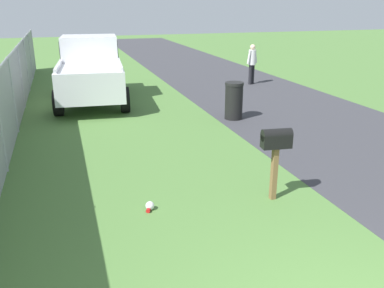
{
  "coord_description": "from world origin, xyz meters",
  "views": [
    {
      "loc": [
        -1.97,
        2.49,
        3.15
      ],
      "look_at": [
        4.35,
        0.48,
        0.84
      ],
      "focal_mm": 38.25,
      "sensor_mm": 36.0,
      "label": 1
    }
  ],
  "objects_px": {
    "pickup_truck": "(91,68)",
    "pedestrian": "(252,62)",
    "mailbox": "(276,144)",
    "trash_bin": "(234,101)"
  },
  "relations": [
    {
      "from": "pickup_truck",
      "to": "pedestrian",
      "type": "bearing_deg",
      "value": -75.54
    },
    {
      "from": "mailbox",
      "to": "pickup_truck",
      "type": "xyz_separation_m",
      "value": [
        8.38,
        2.27,
        0.12
      ]
    },
    {
      "from": "pedestrian",
      "to": "trash_bin",
      "type": "bearing_deg",
      "value": 123.02
    },
    {
      "from": "trash_bin",
      "to": "pedestrian",
      "type": "distance_m",
      "value": 5.36
    },
    {
      "from": "pickup_truck",
      "to": "trash_bin",
      "type": "height_order",
      "value": "pickup_truck"
    },
    {
      "from": "mailbox",
      "to": "trash_bin",
      "type": "distance_m",
      "value": 5.03
    },
    {
      "from": "pedestrian",
      "to": "mailbox",
      "type": "bearing_deg",
      "value": 130.4
    },
    {
      "from": "mailbox",
      "to": "pedestrian",
      "type": "relative_size",
      "value": 0.79
    },
    {
      "from": "trash_bin",
      "to": "pedestrian",
      "type": "xyz_separation_m",
      "value": [
        4.59,
        -2.74,
        0.38
      ]
    },
    {
      "from": "mailbox",
      "to": "pedestrian",
      "type": "distance_m",
      "value": 10.26
    }
  ]
}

